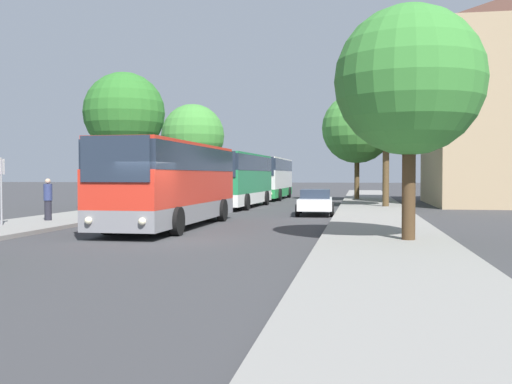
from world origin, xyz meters
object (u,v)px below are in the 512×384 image
at_px(tree_right_near, 409,81).
at_px(tree_right_far, 386,108).
at_px(bus_middle, 238,179).
at_px(tree_right_mid, 357,128).
at_px(bus_front, 172,183).
at_px(tree_left_near, 124,113).
at_px(bus_rear, 271,177).
at_px(bus_stop_sign, 1,183).
at_px(parked_car_right_near, 315,201).
at_px(tree_left_far, 193,136).
at_px(pedestrian_waiting_far, 48,199).

height_order(tree_right_near, tree_right_far, tree_right_far).
distance_m(bus_middle, tree_right_mid, 14.33).
bearing_deg(bus_front, tree_left_near, 122.12).
bearing_deg(tree_right_mid, bus_rear, 165.09).
relative_size(bus_rear, tree_right_far, 1.40).
bearing_deg(bus_stop_sign, bus_front, 18.12).
height_order(tree_right_near, tree_right_mid, tree_right_mid).
height_order(parked_car_right_near, tree_left_near, tree_left_near).
height_order(tree_left_near, tree_left_far, tree_left_near).
distance_m(tree_left_near, tree_right_far, 15.89).
distance_m(parked_car_right_near, tree_right_mid, 18.95).
distance_m(bus_middle, tree_right_near, 21.77).
height_order(pedestrian_waiting_far, tree_right_near, tree_right_near).
height_order(pedestrian_waiting_far, tree_right_mid, tree_right_mid).
xyz_separation_m(tree_left_far, tree_right_far, (14.61, -7.87, 1.06)).
xyz_separation_m(pedestrian_waiting_far, tree_left_far, (0.15, 22.18, 4.14)).
bearing_deg(parked_car_right_near, bus_stop_sign, 39.59).
xyz_separation_m(pedestrian_waiting_far, tree_left_near, (-0.25, 9.13, 4.60)).
distance_m(bus_rear, tree_right_far, 16.76).
relative_size(bus_stop_sign, pedestrian_waiting_far, 1.46).
bearing_deg(bus_rear, bus_middle, -91.05).
bearing_deg(parked_car_right_near, tree_left_far, -56.33).
bearing_deg(tree_left_far, tree_right_near, -62.31).
xyz_separation_m(parked_car_right_near, pedestrian_waiting_far, (-10.88, -7.57, 0.34)).
height_order(bus_stop_sign, tree_right_near, tree_right_near).
bearing_deg(bus_front, tree_right_mid, 75.42).
xyz_separation_m(bus_rear, bus_stop_sign, (-6.03, -30.34, -0.11)).
bearing_deg(tree_right_far, parked_car_right_near, -119.98).
height_order(tree_left_near, tree_right_near, tree_left_near).
bearing_deg(tree_right_far, bus_stop_sign, -131.80).
distance_m(bus_stop_sign, tree_left_near, 12.45).
xyz_separation_m(tree_right_mid, tree_right_far, (1.80, -11.37, 0.35)).
bearing_deg(bus_front, tree_right_far, 59.69).
height_order(parked_car_right_near, pedestrian_waiting_far, pedestrian_waiting_far).
bearing_deg(tree_left_near, parked_car_right_near, -7.96).
xyz_separation_m(parked_car_right_near, tree_left_far, (-10.73, 14.61, 4.48)).
height_order(bus_middle, tree_left_near, tree_left_near).
xyz_separation_m(bus_rear, tree_left_far, (-5.44, -5.46, 3.31)).
relative_size(bus_rear, parked_car_right_near, 2.70).
distance_m(tree_left_near, tree_right_near, 20.70).
bearing_deg(pedestrian_waiting_far, bus_rear, -62.80).
height_order(bus_stop_sign, pedestrian_waiting_far, bus_stop_sign).
xyz_separation_m(tree_left_near, tree_left_far, (0.40, 13.05, -0.46)).
bearing_deg(parked_car_right_near, bus_rear, -77.86).
relative_size(tree_left_near, tree_right_near, 1.13).
bearing_deg(tree_left_far, bus_middle, -56.69).
bearing_deg(pedestrian_waiting_far, tree_right_mid, -78.16).
xyz_separation_m(bus_middle, pedestrian_waiting_far, (-5.39, -14.21, -0.78)).
height_order(bus_middle, tree_left_far, tree_left_far).
distance_m(bus_middle, bus_stop_sign, 17.89).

